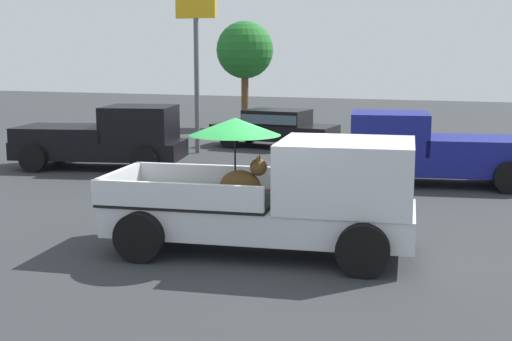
{
  "coord_description": "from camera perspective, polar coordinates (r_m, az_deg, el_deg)",
  "views": [
    {
      "loc": [
        3.9,
        -10.49,
        3.25
      ],
      "look_at": [
        -0.64,
        1.46,
        1.1
      ],
      "focal_mm": 48.66,
      "sensor_mm": 36.0,
      "label": 1
    }
  ],
  "objects": [
    {
      "name": "pickup_truck_main",
      "position": [
        11.32,
        2.65,
        -1.99
      ],
      "size": [
        5.27,
        2.84,
        2.24
      ],
      "rotation": [
        0.0,
        0.0,
        0.14
      ],
      "color": "black",
      "rests_on": "ground"
    },
    {
      "name": "pickup_truck_far",
      "position": [
        20.37,
        -12.18,
        2.63
      ],
      "size": [
        5.09,
        3.02,
        1.8
      ],
      "rotation": [
        0.0,
        0.0,
        0.24
      ],
      "color": "black",
      "rests_on": "ground"
    },
    {
      "name": "pickup_truck_red",
      "position": [
        17.99,
        14.06,
        1.67
      ],
      "size": [
        5.05,
        2.86,
        1.8
      ],
      "rotation": [
        0.0,
        0.0,
        3.33
      ],
      "color": "black",
      "rests_on": "ground"
    },
    {
      "name": "motel_sign",
      "position": [
        22.94,
        -4.94,
        10.67
      ],
      "size": [
        1.4,
        0.16,
        5.29
      ],
      "color": "#59595B",
      "rests_on": "ground"
    },
    {
      "name": "tree_by_lot",
      "position": [
        31.09,
        -0.93,
        9.83
      ],
      "size": [
        2.53,
        2.53,
        4.7
      ],
      "color": "brown",
      "rests_on": "ground"
    },
    {
      "name": "parked_sedan_far",
      "position": [
        24.45,
        1.63,
        3.66
      ],
      "size": [
        4.39,
        2.16,
        1.33
      ],
      "rotation": [
        0.0,
        0.0,
        3.09
      ],
      "color": "black",
      "rests_on": "ground"
    },
    {
      "name": "ground_plane",
      "position": [
        11.66,
        0.38,
        -6.64
      ],
      "size": [
        80.0,
        80.0,
        0.0
      ],
      "primitive_type": "plane",
      "color": "#2D3033"
    }
  ]
}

